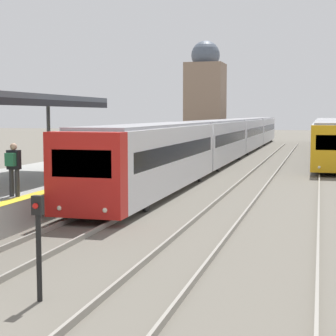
% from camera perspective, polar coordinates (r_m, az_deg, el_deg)
% --- Properties ---
extents(person_on_platform, '(0.40, 0.40, 1.66)m').
position_cam_1_polar(person_on_platform, '(18.00, -15.44, 0.29)').
color(person_on_platform, '#2D2D33').
rests_on(person_on_platform, station_platform).
extents(train_near, '(2.56, 58.88, 3.06)m').
position_cam_1_polar(train_near, '(45.86, 6.33, 3.22)').
color(train_near, red).
rests_on(train_near, ground_plane).
extents(train_far, '(2.47, 42.87, 3.00)m').
position_cam_1_polar(train_far, '(53.43, 15.98, 3.32)').
color(train_far, gold).
rests_on(train_far, ground_plane).
extents(signal_post_near, '(0.20, 0.21, 2.00)m').
position_cam_1_polar(signal_post_near, '(10.75, -13.04, -6.81)').
color(signal_post_near, black).
rests_on(signal_post_near, ground_plane).
extents(distant_domed_building, '(4.25, 4.25, 11.82)m').
position_cam_1_polar(distant_domed_building, '(65.05, 3.81, 7.34)').
color(distant_domed_building, '#89705B').
rests_on(distant_domed_building, ground_plane).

